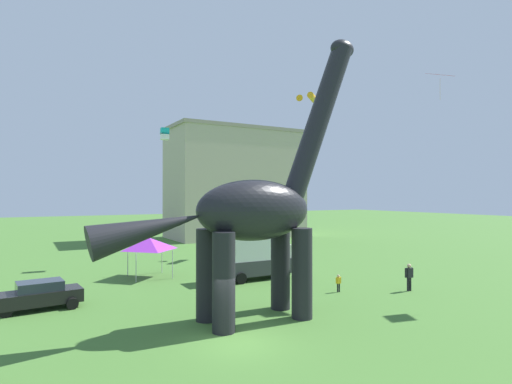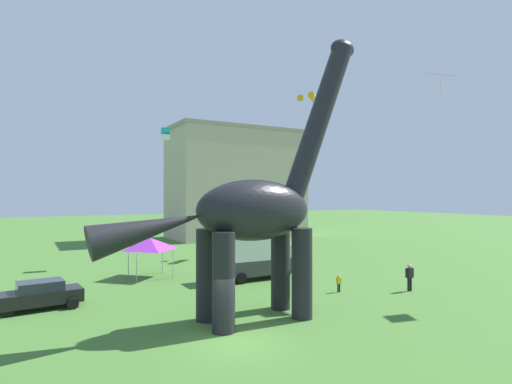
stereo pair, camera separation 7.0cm
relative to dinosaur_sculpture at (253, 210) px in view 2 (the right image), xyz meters
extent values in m
plane|color=#42702D|center=(-2.11, -2.49, -5.50)|extent=(240.00, 240.00, 0.00)
cylinder|color=black|center=(2.27, 1.01, -3.21)|extent=(1.06, 1.06, 4.58)
cylinder|color=black|center=(2.27, -1.01, -3.21)|extent=(1.06, 1.06, 4.58)
cylinder|color=black|center=(-2.12, 1.01, -3.21)|extent=(1.06, 1.06, 4.58)
cylinder|color=black|center=(-2.12, -1.01, -3.21)|extent=(1.06, 1.06, 4.58)
ellipsoid|color=black|center=(0.07, 0.00, 0.00)|extent=(6.26, 2.70, 3.08)
cylinder|color=black|center=(4.14, 0.00, 4.94)|extent=(4.50, 1.16, 8.92)
ellipsoid|color=black|center=(5.85, 0.00, 9.18)|extent=(1.54, 0.96, 1.06)
cone|color=black|center=(-5.18, 0.00, -0.70)|extent=(5.50, 1.54, 2.61)
cube|color=black|center=(-9.31, 7.37, -4.83)|extent=(4.35, 2.18, 0.72)
cube|color=#232B35|center=(-9.31, 7.37, -4.21)|extent=(2.41, 1.78, 0.52)
cylinder|color=black|center=(-7.75, 8.26, -5.19)|extent=(0.64, 0.28, 0.62)
cylinder|color=black|center=(-7.75, 6.48, -5.19)|extent=(0.64, 0.28, 0.62)
cylinder|color=black|center=(-10.86, 8.26, -5.19)|extent=(0.64, 0.28, 0.62)
cylinder|color=black|center=(-10.86, 6.48, -5.19)|extent=(0.64, 0.28, 0.62)
cube|color=#38383D|center=(4.94, 8.69, -4.55)|extent=(5.62, 2.16, 1.10)
cube|color=silver|center=(6.78, 8.69, -3.50)|extent=(1.81, 1.95, 1.00)
cube|color=silver|center=(4.15, 8.69, -3.15)|extent=(3.60, 2.05, 1.70)
cylinder|color=black|center=(6.95, 9.74, -5.10)|extent=(0.80, 0.27, 0.80)
cylinder|color=black|center=(6.95, 7.64, -5.10)|extent=(0.80, 0.27, 0.80)
cylinder|color=black|center=(3.26, 9.74, -5.10)|extent=(0.80, 0.27, 0.80)
cylinder|color=black|center=(3.26, 7.64, -5.10)|extent=(0.80, 0.27, 0.80)
cylinder|color=black|center=(7.57, 2.42, -5.22)|extent=(0.09, 0.09, 0.56)
cylinder|color=black|center=(7.71, 2.42, -5.22)|extent=(0.09, 0.09, 0.56)
cube|color=yellow|center=(7.64, 2.42, -4.75)|extent=(0.30, 0.19, 0.39)
sphere|color=tan|center=(7.64, 2.42, -4.46)|extent=(0.17, 0.17, 0.17)
cylinder|color=yellow|center=(7.46, 2.42, -4.73)|extent=(0.07, 0.07, 0.37)
cylinder|color=yellow|center=(7.81, 2.42, -4.73)|extent=(0.07, 0.07, 0.37)
cylinder|color=black|center=(11.76, 0.39, -5.06)|extent=(0.15, 0.15, 0.88)
cylinder|color=black|center=(11.97, 0.39, -5.06)|extent=(0.15, 0.15, 0.88)
cube|color=black|center=(11.86, 0.39, -4.31)|extent=(0.47, 0.29, 0.62)
sphere|color=tan|center=(11.86, 0.39, -3.87)|extent=(0.27, 0.27, 0.27)
cylinder|color=black|center=(11.59, 0.39, -4.28)|extent=(0.12, 0.12, 0.59)
cylinder|color=black|center=(12.14, 0.39, -4.28)|extent=(0.12, 0.12, 0.59)
cylinder|color=#B2B2B7|center=(-0.35, 14.58, -4.45)|extent=(0.06, 0.06, 2.10)
cylinder|color=#B2B2B7|center=(-0.35, 11.88, -4.45)|extent=(0.06, 0.06, 2.10)
cylinder|color=#B2B2B7|center=(-3.05, 14.58, -4.45)|extent=(0.06, 0.06, 2.10)
cylinder|color=#B2B2B7|center=(-3.05, 11.88, -4.45)|extent=(0.06, 0.06, 2.10)
pyramid|color=purple|center=(-1.70, 13.23, -2.95)|extent=(3.15, 3.15, 0.90)
cube|color=red|center=(14.16, -0.26, 8.83)|extent=(1.69, 1.39, 0.37)
cylinder|color=orange|center=(14.16, -0.26, 7.87)|extent=(0.01, 0.01, 1.48)
cylinder|color=orange|center=(17.76, 18.44, 11.59)|extent=(2.38, 2.23, 0.71)
cone|color=orange|center=(16.83, 19.49, 11.59)|extent=(0.98, 0.98, 0.75)
cube|color=#19B2B7|center=(1.35, 19.45, 6.72)|extent=(0.85, 0.85, 0.60)
cube|color=white|center=(1.35, 19.45, 6.25)|extent=(0.85, 0.85, 0.60)
cube|color=#B7A893|center=(17.68, 37.34, 2.35)|extent=(19.38, 9.86, 15.69)
cube|color=gray|center=(17.68, 37.34, 10.44)|extent=(19.77, 10.06, 0.50)
camera|label=1|loc=(-10.11, -18.16, 0.75)|focal=28.95mm
camera|label=2|loc=(-10.05, -18.19, 0.75)|focal=28.95mm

